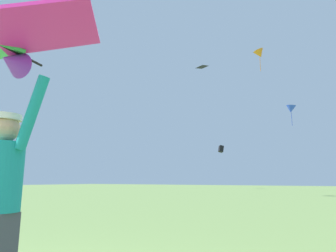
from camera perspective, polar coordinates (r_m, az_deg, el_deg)
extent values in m
cylinder|color=teal|center=(2.75, -29.99, -8.56)|extent=(0.41, 0.41, 0.56)
sphere|color=tan|center=(2.78, -29.24, -0.44)|extent=(0.23, 0.23, 0.23)
cylinder|color=white|center=(2.80, -29.07, 1.48)|extent=(0.29, 0.29, 0.05)
cylinder|color=teal|center=(2.62, -25.05, 2.45)|extent=(0.29, 0.15, 0.62)
cylinder|color=black|center=(2.97, -28.02, 12.82)|extent=(0.18, 0.68, 0.02)
cube|color=#DB2393|center=(2.67, -23.08, 17.09)|extent=(1.07, 1.05, 0.20)
cone|color=purple|center=(2.93, -28.19, 11.02)|extent=(0.28, 0.25, 0.24)
pyramid|color=black|center=(21.04, 6.67, 11.51)|extent=(0.96, 0.95, 0.26)
cube|color=black|center=(38.45, 10.33, -4.44)|extent=(0.78, 0.91, 0.98)
cone|color=orange|center=(37.69, 17.48, 13.33)|extent=(1.86, 1.80, 1.38)
cylinder|color=#A75C15|center=(37.18, 17.59, 11.44)|extent=(0.05, 0.05, 1.74)
cone|color=blue|center=(34.55, 22.92, 3.10)|extent=(1.53, 1.50, 0.97)
cylinder|color=#203595|center=(34.32, 23.05, 1.27)|extent=(0.05, 0.05, 1.46)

